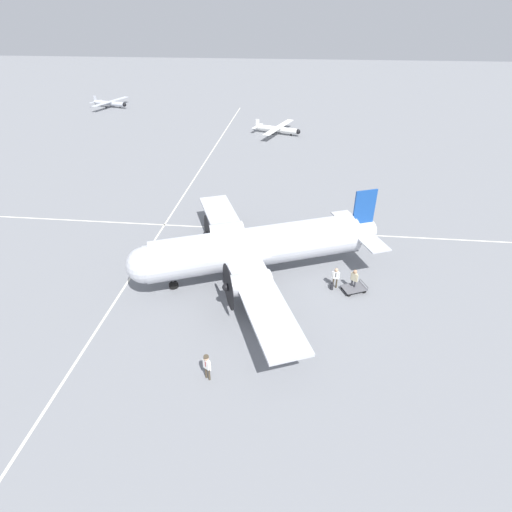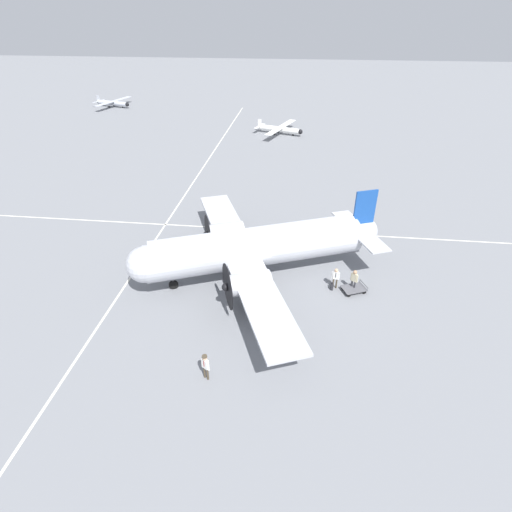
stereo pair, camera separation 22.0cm
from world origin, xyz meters
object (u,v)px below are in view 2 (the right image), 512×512
suitcase_near_door (332,286)px  light_aircraft_taxiing (280,129)px  baggage_cart (354,288)px  light_aircraft_distant (113,103)px  airliner_main (250,247)px  passenger_boarding (336,276)px  crew_foreground (205,364)px  ramp_agent (354,278)px

suitcase_near_door → light_aircraft_taxiing: bearing=-171.2°
baggage_cart → light_aircraft_taxiing: 42.85m
light_aircraft_distant → suitcase_near_door: bearing=-38.9°
airliner_main → passenger_boarding: size_ratio=12.50×
airliner_main → light_aircraft_distant: size_ratio=2.00×
crew_foreground → light_aircraft_taxiing: 51.31m
airliner_main → light_aircraft_taxiing: size_ratio=2.04×
baggage_cart → ramp_agent: bearing=-87.6°
baggage_cart → airliner_main: bearing=-31.7°
suitcase_near_door → light_aircraft_distant: 72.34m
crew_foreground → passenger_boarding: size_ratio=1.04×
airliner_main → passenger_boarding: (0.76, 6.47, -1.59)m
suitcase_near_door → light_aircraft_distant: size_ratio=0.05×
airliner_main → baggage_cart: (1.08, 7.87, -2.36)m
crew_foreground → light_aircraft_distant: size_ratio=0.17×
airliner_main → light_aircraft_distant: 68.06m
crew_foreground → suitcase_near_door: bearing=-96.5°
airliner_main → light_aircraft_taxiing: 41.03m
suitcase_near_door → light_aircraft_taxiing: (-41.96, -6.53, 0.59)m
crew_foreground → baggage_cart: (-9.24, 9.08, -0.84)m
ramp_agent → baggage_cart: ramp_agent is taller
ramp_agent → light_aircraft_taxiing: 42.68m
baggage_cart → passenger_boarding: bearing=-36.5°
baggage_cart → suitcase_near_door: bearing=-27.7°
baggage_cart → crew_foreground: bearing=21.7°
ramp_agent → baggage_cart: bearing=154.2°
airliner_main → suitcase_near_door: 6.76m
crew_foreground → passenger_boarding: (-9.55, 7.67, -0.07)m
passenger_boarding → ramp_agent: bearing=-177.7°
suitcase_near_door → airliner_main: bearing=-98.8°
ramp_agent → baggage_cart: (0.16, 0.08, -0.81)m
suitcase_near_door → baggage_cart: 1.62m
passenger_boarding → ramp_agent: 1.34m
airliner_main → light_aircraft_taxiing: airliner_main is taller
passenger_boarding → baggage_cart: bearing=176.5°
passenger_boarding → light_aircraft_taxiing: (-41.75, -6.74, -0.20)m
crew_foreground → light_aircraft_taxiing: bearing=-59.0°
suitcase_near_door → crew_foreground: bearing=-38.6°
passenger_boarding → light_aircraft_distant: bearing=-44.7°
passenger_boarding → baggage_cart: (0.32, 1.41, -0.77)m
baggage_cart → light_aircraft_distant: light_aircraft_distant is taller
passenger_boarding → crew_foreground: bearing=60.5°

